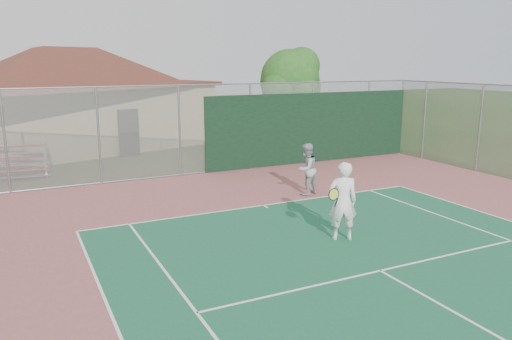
{
  "coord_description": "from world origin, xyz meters",
  "views": [
    {
      "loc": [
        -6.73,
        -1.31,
        4.37
      ],
      "look_at": [
        -0.77,
        10.83,
        1.42
      ],
      "focal_mm": 35.0,
      "sensor_mm": 36.0,
      "label": 1
    }
  ],
  "objects_px": {
    "tree": "(291,81)",
    "player_grey_back": "(306,170)",
    "clubhouse": "(68,88)",
    "bleachers": "(6,162)",
    "player_white_front": "(343,202)"
  },
  "relations": [
    {
      "from": "tree",
      "to": "player_grey_back",
      "type": "bearing_deg",
      "value": -117.22
    },
    {
      "from": "bleachers",
      "to": "player_grey_back",
      "type": "height_order",
      "value": "player_grey_back"
    },
    {
      "from": "clubhouse",
      "to": "bleachers",
      "type": "height_order",
      "value": "clubhouse"
    },
    {
      "from": "tree",
      "to": "player_white_front",
      "type": "distance_m",
      "value": 14.99
    },
    {
      "from": "clubhouse",
      "to": "player_white_front",
      "type": "height_order",
      "value": "clubhouse"
    },
    {
      "from": "tree",
      "to": "clubhouse",
      "type": "bearing_deg",
      "value": 157.16
    },
    {
      "from": "tree",
      "to": "player_white_front",
      "type": "height_order",
      "value": "tree"
    },
    {
      "from": "bleachers",
      "to": "player_white_front",
      "type": "height_order",
      "value": "player_white_front"
    },
    {
      "from": "clubhouse",
      "to": "tree",
      "type": "distance_m",
      "value": 11.58
    },
    {
      "from": "tree",
      "to": "player_grey_back",
      "type": "relative_size",
      "value": 2.97
    },
    {
      "from": "player_white_front",
      "to": "player_grey_back",
      "type": "relative_size",
      "value": 1.14
    },
    {
      "from": "player_grey_back",
      "to": "player_white_front",
      "type": "bearing_deg",
      "value": 46.62
    },
    {
      "from": "bleachers",
      "to": "tree",
      "type": "bearing_deg",
      "value": 13.79
    },
    {
      "from": "clubhouse",
      "to": "bleachers",
      "type": "distance_m",
      "value": 7.69
    },
    {
      "from": "bleachers",
      "to": "tree",
      "type": "relative_size",
      "value": 0.6
    }
  ]
}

